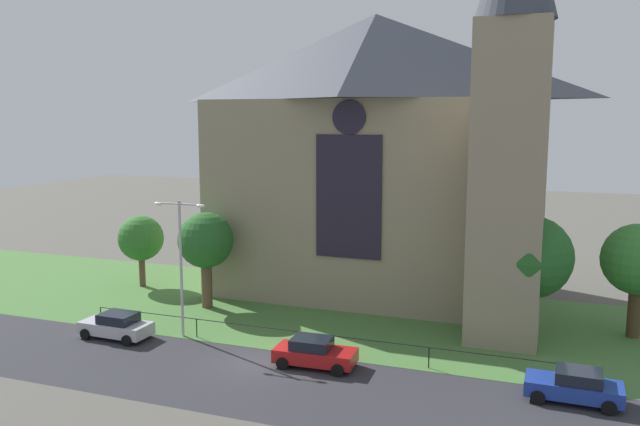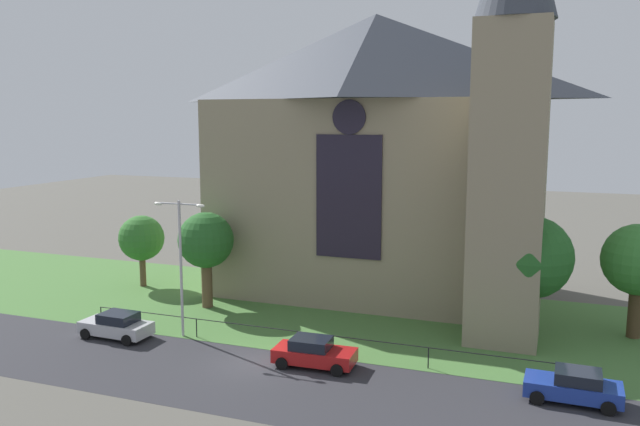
% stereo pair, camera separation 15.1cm
% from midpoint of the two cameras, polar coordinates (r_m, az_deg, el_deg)
% --- Properties ---
extents(ground, '(160.00, 160.00, 0.00)m').
position_cam_midpoint_polar(ground, '(43.70, -0.14, -8.57)').
color(ground, '#56544C').
extents(road_asphalt, '(120.00, 8.00, 0.01)m').
position_cam_midpoint_polar(road_asphalt, '(33.37, -7.55, -14.16)').
color(road_asphalt, '#2D2D33').
rests_on(road_asphalt, ground).
extents(grass_verge, '(120.00, 20.00, 0.01)m').
position_cam_midpoint_polar(grass_verge, '(41.92, -1.10, -9.32)').
color(grass_verge, '#477538').
rests_on(grass_verge, ground).
extents(church_building, '(23.20, 16.20, 26.00)m').
position_cam_midpoint_polar(church_building, '(46.41, 5.42, 5.30)').
color(church_building, gray).
rests_on(church_building, ground).
extents(iron_railing, '(27.43, 0.07, 1.13)m').
position_cam_midpoint_polar(iron_railing, '(36.09, -1.45, -10.69)').
color(iron_railing, black).
rests_on(iron_railing, ground).
extents(tree_left_near, '(3.75, 3.75, 6.51)m').
position_cam_midpoint_polar(tree_left_near, '(44.04, -10.15, -2.49)').
color(tree_left_near, brown).
rests_on(tree_left_near, ground).
extents(tree_right_far, '(4.14, 4.14, 6.73)m').
position_cam_midpoint_polar(tree_right_far, '(41.69, 26.16, -3.79)').
color(tree_right_far, '#4C3823').
rests_on(tree_right_far, ground).
extents(tree_left_far, '(3.43, 3.43, 5.45)m').
position_cam_midpoint_polar(tree_left_far, '(50.77, -15.61, -2.18)').
color(tree_left_far, brown).
rests_on(tree_left_far, ground).
extents(tree_right_near, '(4.70, 4.70, 7.32)m').
position_cam_midpoint_polar(tree_right_near, '(38.52, 17.99, -3.81)').
color(tree_right_near, '#423021').
rests_on(tree_right_near, ground).
extents(streetlamp_near, '(3.37, 0.26, 8.07)m').
position_cam_midpoint_polar(streetlamp_near, '(38.33, -12.32, -3.25)').
color(streetlamp_near, '#B2B2B7').
rests_on(streetlamp_near, ground).
extents(parked_car_silver, '(4.24, 2.10, 1.51)m').
position_cam_midpoint_polar(parked_car_silver, '(40.09, -17.61, -9.45)').
color(parked_car_silver, '#B7B7BC').
rests_on(parked_car_silver, ground).
extents(parked_car_red, '(4.27, 2.17, 1.51)m').
position_cam_midpoint_polar(parked_car_red, '(34.15, -0.63, -12.21)').
color(parked_car_red, '#B21919').
rests_on(parked_car_red, ground).
extents(parked_car_blue, '(4.23, 2.08, 1.51)m').
position_cam_midpoint_polar(parked_car_blue, '(32.37, 21.41, -14.02)').
color(parked_car_blue, '#1E3899').
rests_on(parked_car_blue, ground).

